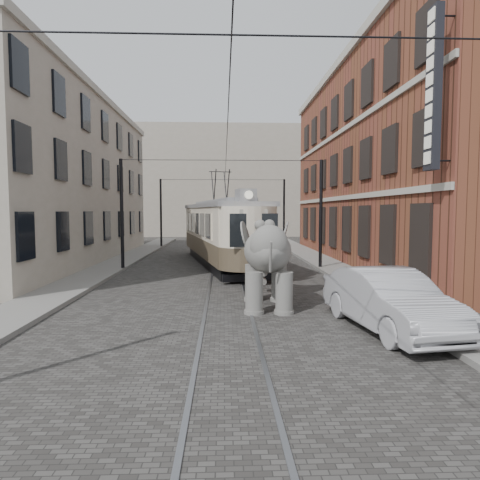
{
  "coord_description": "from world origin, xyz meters",
  "views": [
    {
      "loc": [
        -0.12,
        -16.66,
        3.23
      ],
      "look_at": [
        0.51,
        -0.58,
        2.1
      ],
      "focal_mm": 31.21,
      "sensor_mm": 36.0,
      "label": 1
    }
  ],
  "objects": [
    {
      "name": "sidewalk_left",
      "position": [
        -6.5,
        0.0,
        0.07
      ],
      "size": [
        2.0,
        60.0,
        0.15
      ],
      "primitive_type": "cube",
      "color": "slate",
      "rests_on": "ground"
    },
    {
      "name": "elephant",
      "position": [
        1.34,
        -2.89,
        1.47
      ],
      "size": [
        2.86,
        4.91,
        2.93
      ],
      "primitive_type": null,
      "rotation": [
        0.0,
        0.0,
        -0.05
      ],
      "color": "slate",
      "rests_on": "ground"
    },
    {
      "name": "catenary",
      "position": [
        -0.2,
        5.0,
        3.0
      ],
      "size": [
        11.0,
        30.2,
        6.0
      ],
      "primitive_type": null,
      "color": "black",
      "rests_on": "ground"
    },
    {
      "name": "ground",
      "position": [
        0.0,
        0.0,
        0.0
      ],
      "size": [
        120.0,
        120.0,
        0.0
      ],
      "primitive_type": "plane",
      "color": "#43403D"
    },
    {
      "name": "stucco_building",
      "position": [
        -11.0,
        10.0,
        5.0
      ],
      "size": [
        7.0,
        24.0,
        10.0
      ],
      "primitive_type": "cube",
      "color": "#9E9583",
      "rests_on": "ground"
    },
    {
      "name": "parked_car",
      "position": [
        4.31,
        -5.75,
        0.82
      ],
      "size": [
        2.48,
        5.21,
        1.65
      ],
      "primitive_type": "imported",
      "rotation": [
        0.0,
        0.0,
        0.15
      ],
      "color": "#A7A6AB",
      "rests_on": "ground"
    },
    {
      "name": "tram",
      "position": [
        -0.32,
        8.46,
        2.81
      ],
      "size": [
        5.57,
        14.45,
        5.62
      ],
      "primitive_type": null,
      "rotation": [
        0.0,
        0.0,
        0.19
      ],
      "color": "beige",
      "rests_on": "ground"
    },
    {
      "name": "distant_block",
      "position": [
        0.0,
        40.0,
        7.0
      ],
      "size": [
        28.0,
        10.0,
        14.0
      ],
      "primitive_type": "cube",
      "color": "#9E9583",
      "rests_on": "ground"
    },
    {
      "name": "tram_rails",
      "position": [
        0.0,
        0.0,
        0.01
      ],
      "size": [
        1.54,
        80.0,
        0.02
      ],
      "primitive_type": null,
      "color": "slate",
      "rests_on": "ground"
    },
    {
      "name": "brick_building",
      "position": [
        11.0,
        9.0,
        6.0
      ],
      "size": [
        8.0,
        26.0,
        12.0
      ],
      "primitive_type": "cube",
      "color": "brown",
      "rests_on": "ground"
    },
    {
      "name": "sidewalk_right",
      "position": [
        6.0,
        0.0,
        0.07
      ],
      "size": [
        2.0,
        60.0,
        0.15
      ],
      "primitive_type": "cube",
      "color": "slate",
      "rests_on": "ground"
    }
  ]
}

